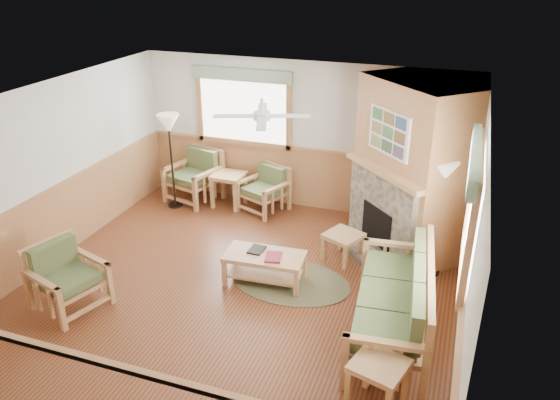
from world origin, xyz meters
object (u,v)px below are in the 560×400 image
(armchair_back_right, at_px, (264,190))
(coffee_table, at_px, (265,268))
(armchair_back_left, at_px, (193,176))
(end_table_chairs, at_px, (229,190))
(sofa, at_px, (391,299))
(floor_lamp_right, at_px, (437,219))
(end_table_sofa, at_px, (377,386))
(floor_lamp_left, at_px, (172,161))
(footstool, at_px, (343,247))
(armchair_left, at_px, (68,278))

(armchair_back_right, height_order, coffee_table, armchair_back_right)
(armchair_back_left, relative_size, end_table_chairs, 1.54)
(sofa, bearing_deg, armchair_back_right, -141.24)
(armchair_back_right, distance_m, coffee_table, 2.42)
(floor_lamp_right, bearing_deg, armchair_back_left, 165.50)
(end_table_sofa, relative_size, floor_lamp_left, 0.33)
(armchair_back_right, bearing_deg, sofa, -23.76)
(coffee_table, distance_m, end_table_sofa, 2.70)
(armchair_back_left, distance_m, floor_lamp_right, 4.71)
(footstool, distance_m, floor_lamp_right, 1.49)
(end_table_sofa, xyz_separation_m, floor_lamp_right, (0.29, 2.93, 0.59))
(armchair_back_left, relative_size, floor_lamp_left, 0.54)
(armchair_back_right, relative_size, armchair_left, 0.91)
(armchair_back_left, distance_m, end_table_chairs, 0.75)
(end_table_chairs, distance_m, footstool, 2.78)
(armchair_back_right, distance_m, floor_lamp_left, 1.75)
(floor_lamp_left, bearing_deg, footstool, -14.19)
(armchair_back_right, relative_size, footstool, 1.61)
(end_table_sofa, relative_size, floor_lamp_right, 0.34)
(armchair_back_right, xyz_separation_m, end_table_sofa, (2.83, -4.10, -0.11))
(armchair_back_left, height_order, armchair_back_right, armchair_back_left)
(coffee_table, relative_size, end_table_sofa, 1.92)
(end_table_sofa, height_order, footstool, end_table_sofa)
(floor_lamp_left, bearing_deg, floor_lamp_right, -9.50)
(armchair_left, height_order, end_table_sofa, armchair_left)
(footstool, bearing_deg, end_table_sofa, -69.95)
(end_table_sofa, height_order, floor_lamp_right, floor_lamp_right)
(coffee_table, xyz_separation_m, floor_lamp_left, (-2.52, 1.87, 0.66))
(end_table_chairs, bearing_deg, sofa, -39.26)
(footstool, bearing_deg, armchair_back_right, 145.16)
(footstool, bearing_deg, armchair_back_left, 158.81)
(sofa, height_order, end_table_chairs, sofa)
(armchair_left, relative_size, coffee_table, 0.79)
(armchair_back_right, distance_m, floor_lamp_right, 3.37)
(floor_lamp_left, bearing_deg, armchair_back_right, 13.03)
(sofa, xyz_separation_m, coffee_table, (-1.88, 0.58, -0.29))
(end_table_chairs, bearing_deg, coffee_table, -54.97)
(sofa, bearing_deg, floor_lamp_right, 161.94)
(sofa, height_order, footstool, sofa)
(footstool, bearing_deg, armchair_left, -142.39)
(sofa, relative_size, armchair_left, 2.48)
(coffee_table, bearing_deg, armchair_back_right, 107.60)
(floor_lamp_left, bearing_deg, coffee_table, -36.53)
(armchair_left, bearing_deg, armchair_back_left, 18.38)
(sofa, height_order, end_table_sofa, sofa)
(armchair_back_right, xyz_separation_m, coffee_table, (0.88, -2.25, -0.18))
(sofa, relative_size, footstool, 4.37)
(armchair_back_right, distance_m, armchair_left, 3.92)
(armchair_left, distance_m, footstool, 3.98)
(floor_lamp_left, relative_size, floor_lamp_right, 1.00)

